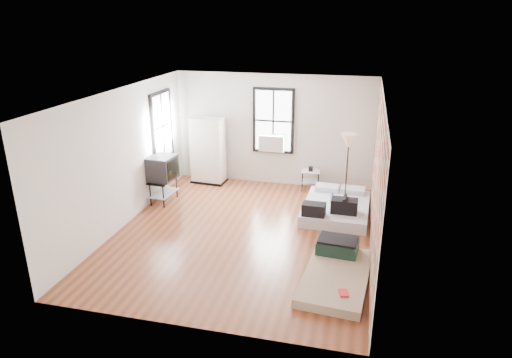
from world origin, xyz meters
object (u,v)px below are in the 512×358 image
(mattress_main, at_px, (336,207))
(floor_lamp, at_px, (349,144))
(mattress_bare, at_px, (336,269))
(side_table, at_px, (310,175))
(tv_stand, at_px, (162,169))
(wardrobe, at_px, (208,151))

(mattress_main, relative_size, floor_lamp, 1.14)
(mattress_bare, distance_m, side_table, 3.99)
(mattress_bare, bearing_deg, mattress_main, 99.64)
(tv_stand, bearing_deg, mattress_main, 7.19)
(wardrobe, xyz_separation_m, floor_lamp, (3.54, -0.70, 0.60))
(side_table, height_order, tv_stand, tv_stand)
(mattress_main, bearing_deg, mattress_bare, -83.84)
(mattress_main, height_order, side_table, mattress_main)
(mattress_main, height_order, floor_lamp, floor_lamp)
(mattress_main, height_order, wardrobe, wardrobe)
(mattress_bare, height_order, side_table, side_table)
(wardrobe, bearing_deg, side_table, 5.86)
(mattress_main, height_order, tv_stand, tv_stand)
(floor_lamp, bearing_deg, tv_stand, -169.04)
(mattress_bare, height_order, floor_lamp, floor_lamp)
(mattress_bare, xyz_separation_m, wardrobe, (-3.57, 3.80, 0.72))
(mattress_main, distance_m, mattress_bare, 2.53)
(floor_lamp, bearing_deg, side_table, 139.20)
(mattress_bare, xyz_separation_m, floor_lamp, (-0.04, 3.10, 1.32))
(tv_stand, bearing_deg, floor_lamp, 14.88)
(side_table, distance_m, tv_stand, 3.61)
(side_table, relative_size, tv_stand, 0.53)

